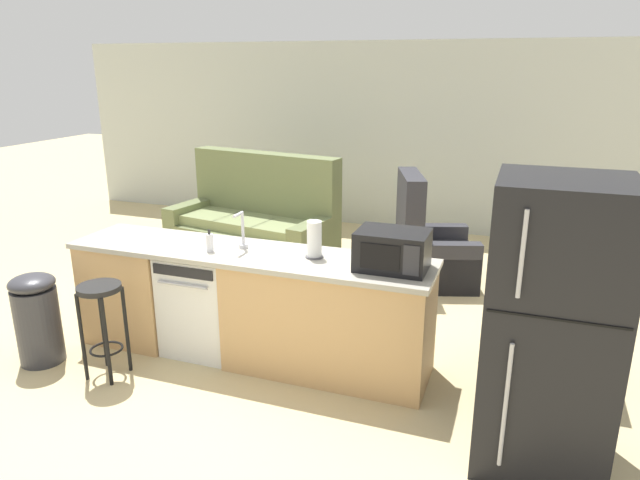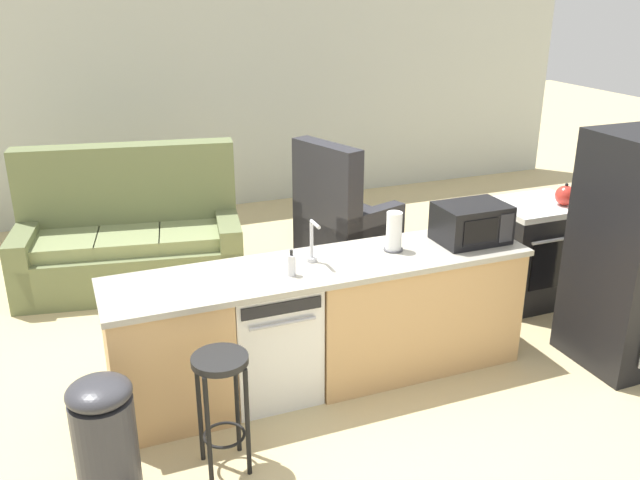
% 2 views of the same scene
% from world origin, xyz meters
% --- Properties ---
extents(ground_plane, '(24.00, 24.00, 0.00)m').
position_xyz_m(ground_plane, '(0.00, 0.00, 0.00)').
color(ground_plane, tan).
extents(wall_back, '(10.00, 0.06, 2.60)m').
position_xyz_m(wall_back, '(0.30, 4.20, 1.30)').
color(wall_back, beige).
rests_on(wall_back, ground_plane).
extents(kitchen_counter, '(2.94, 0.66, 0.90)m').
position_xyz_m(kitchen_counter, '(0.24, 0.00, 0.42)').
color(kitchen_counter, tan).
rests_on(kitchen_counter, ground_plane).
extents(dishwasher, '(0.58, 0.61, 0.84)m').
position_xyz_m(dishwasher, '(-0.25, -0.00, 0.42)').
color(dishwasher, white).
rests_on(dishwasher, ground_plane).
extents(stove_range, '(0.76, 0.68, 0.90)m').
position_xyz_m(stove_range, '(2.35, 0.55, 0.45)').
color(stove_range, black).
rests_on(stove_range, ground_plane).
extents(refrigerator, '(0.72, 0.73, 1.73)m').
position_xyz_m(refrigerator, '(2.35, -0.55, 0.86)').
color(refrigerator, black).
rests_on(refrigerator, ground_plane).
extents(microwave, '(0.50, 0.37, 0.28)m').
position_xyz_m(microwave, '(1.30, -0.00, 1.04)').
color(microwave, black).
rests_on(microwave, kitchen_counter).
extents(sink_faucet, '(0.07, 0.18, 0.30)m').
position_xyz_m(sink_faucet, '(0.09, 0.05, 1.03)').
color(sink_faucet, silver).
rests_on(sink_faucet, kitchen_counter).
extents(paper_towel_roll, '(0.14, 0.14, 0.28)m').
position_xyz_m(paper_towel_roll, '(0.70, 0.04, 1.04)').
color(paper_towel_roll, '#4C4C51').
rests_on(paper_towel_roll, kitchen_counter).
extents(soap_bottle, '(0.06, 0.06, 0.18)m').
position_xyz_m(soap_bottle, '(-0.11, -0.10, 0.97)').
color(soap_bottle, silver).
rests_on(soap_bottle, kitchen_counter).
extents(kettle, '(0.21, 0.17, 0.19)m').
position_xyz_m(kettle, '(2.52, 0.42, 0.99)').
color(kettle, red).
rests_on(kettle, stove_range).
extents(bar_stool, '(0.32, 0.32, 0.74)m').
position_xyz_m(bar_stool, '(-0.74, -0.65, 0.54)').
color(bar_stool, black).
rests_on(bar_stool, ground_plane).
extents(trash_bin, '(0.35, 0.35, 0.74)m').
position_xyz_m(trash_bin, '(-1.38, -0.66, 0.38)').
color(trash_bin, '#333338').
rests_on(trash_bin, ground_plane).
extents(couch, '(2.13, 1.24, 1.27)m').
position_xyz_m(couch, '(-0.89, 2.25, 0.39)').
color(couch, '#667047').
rests_on(couch, ground_plane).
extents(armchair, '(1.03, 1.06, 1.20)m').
position_xyz_m(armchair, '(1.21, 2.15, 0.35)').
color(armchair, '#2D2D33').
rests_on(armchair, ground_plane).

